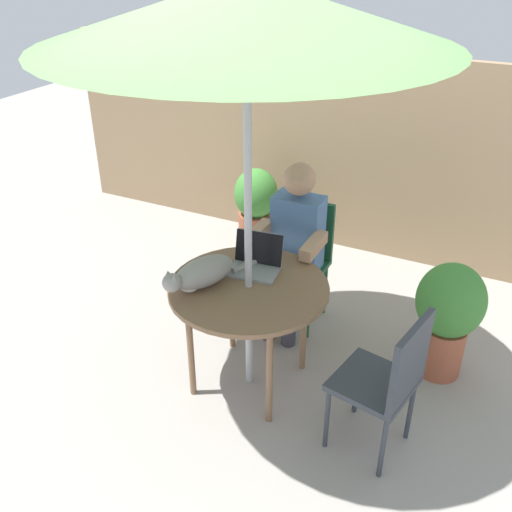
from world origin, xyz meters
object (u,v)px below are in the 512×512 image
object	(u,v)px
chair_occupied	(301,252)
chair_empty	(390,377)
potted_plant_by_chair	(448,312)
cat	(201,274)
patio_umbrella	(246,11)
person_seated	(294,241)
potted_plant_near_fence	(256,208)
patio_table	(249,295)
laptop	(256,259)

from	to	relation	value
chair_occupied	chair_empty	size ratio (longest dim) A/B	1.00
chair_empty	potted_plant_by_chair	xyz separation A→B (m)	(0.17, 0.82, -0.06)
chair_occupied	cat	distance (m)	1.04
patio_umbrella	cat	size ratio (longest dim) A/B	3.98
chair_occupied	person_seated	distance (m)	0.23
chair_occupied	person_seated	bearing A→B (deg)	-90.00
patio_umbrella	potted_plant_near_fence	xyz separation A→B (m)	(-0.72, 1.57, -1.81)
patio_umbrella	cat	distance (m)	1.45
patio_table	person_seated	size ratio (longest dim) A/B	0.77
patio_table	potted_plant_by_chair	distance (m)	1.28
cat	person_seated	bearing A→B (deg)	72.89
person_seated	chair_occupied	bearing A→B (deg)	90.00
chair_occupied	laptop	world-z (taller)	laptop
patio_table	chair_empty	size ratio (longest dim) A/B	1.06
potted_plant_near_fence	potted_plant_by_chair	distance (m)	2.03
person_seated	laptop	world-z (taller)	person_seated
potted_plant_near_fence	potted_plant_by_chair	xyz separation A→B (m)	(1.81, -0.93, 0.04)
cat	potted_plant_near_fence	xyz separation A→B (m)	(-0.47, 1.69, -0.39)
potted_plant_near_fence	chair_empty	bearing A→B (deg)	-46.96
patio_umbrella	laptop	world-z (taller)	patio_umbrella
cat	patio_umbrella	bearing A→B (deg)	26.23
patio_umbrella	potted_plant_near_fence	bearing A→B (deg)	114.66
chair_empty	chair_occupied	bearing A→B (deg)	131.73
potted_plant_near_fence	cat	bearing A→B (deg)	-74.43
patio_table	potted_plant_by_chair	xyz separation A→B (m)	(1.09, 0.64, -0.20)
person_seated	cat	bearing A→B (deg)	-107.11
patio_umbrella	potted_plant_by_chair	distance (m)	2.17
person_seated	chair_empty	bearing A→B (deg)	-43.50
chair_empty	laptop	xyz separation A→B (m)	(-0.97, 0.39, 0.26)
patio_table	potted_plant_near_fence	xyz separation A→B (m)	(-0.72, 1.57, -0.24)
cat	potted_plant_near_fence	bearing A→B (deg)	105.57
cat	chair_empty	bearing A→B (deg)	-3.04
chair_occupied	person_seated	world-z (taller)	person_seated
person_seated	potted_plant_near_fence	distance (m)	1.17
chair_empty	potted_plant_near_fence	xyz separation A→B (m)	(-1.64, 1.76, -0.11)
chair_occupied	potted_plant_near_fence	size ratio (longest dim) A/B	1.14
cat	potted_plant_by_chair	bearing A→B (deg)	29.69
patio_table	potted_plant_near_fence	bearing A→B (deg)	114.66
chair_empty	laptop	world-z (taller)	laptop
laptop	chair_occupied	bearing A→B (deg)	85.70
potted_plant_by_chair	chair_empty	bearing A→B (deg)	-101.49
person_seated	potted_plant_by_chair	bearing A→B (deg)	-2.55
chair_empty	potted_plant_by_chair	world-z (taller)	chair_empty
potted_plant_by_chair	cat	bearing A→B (deg)	-150.31
chair_occupied	potted_plant_by_chair	world-z (taller)	chair_occupied
chair_empty	laptop	distance (m)	1.07
potted_plant_by_chair	patio_table	bearing A→B (deg)	-149.55
laptop	potted_plant_by_chair	world-z (taller)	laptop
patio_umbrella	laptop	bearing A→B (deg)	103.32
patio_umbrella	chair_empty	xyz separation A→B (m)	(0.92, -0.18, -1.70)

